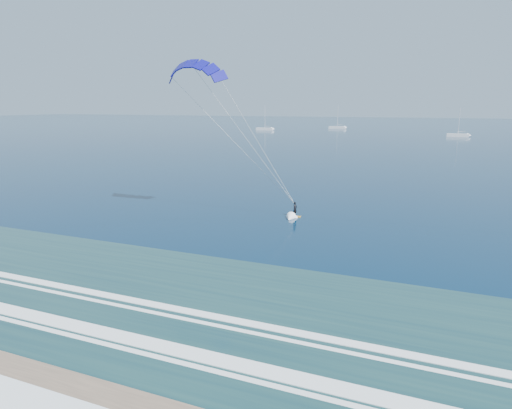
{
  "coord_description": "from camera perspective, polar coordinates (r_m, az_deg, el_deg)",
  "views": [
    {
      "loc": [
        16.74,
        -12.09,
        12.06
      ],
      "look_at": [
        0.27,
        27.27,
        2.7
      ],
      "focal_mm": 32.0,
      "sensor_mm": 36.0,
      "label": 1
    }
  ],
  "objects": [
    {
      "name": "sailboat_0",
      "position": [
        222.81,
        1.12,
        9.44
      ],
      "size": [
        8.44,
        2.4,
        11.62
      ],
      "color": "silver",
      "rests_on": "ground"
    },
    {
      "name": "kitesurfer_rig",
      "position": [
        48.35,
        -1.57,
        8.67
      ],
      "size": [
        14.9,
        7.09,
        17.59
      ],
      "color": "orange",
      "rests_on": "ground"
    },
    {
      "name": "ground",
      "position": [
        23.91,
        -28.57,
        -19.56
      ],
      "size": [
        900.0,
        900.0,
        0.0
      ],
      "primitive_type": "plane",
      "color": "#06263C",
      "rests_on": "ground"
    },
    {
      "name": "sailboat_1",
      "position": [
        241.53,
        10.13,
        9.48
      ],
      "size": [
        8.56,
        2.4,
        11.56
      ],
      "color": "silver",
      "rests_on": "ground"
    },
    {
      "name": "sailboat_2",
      "position": [
        192.66,
        23.91,
        7.94
      ],
      "size": [
        7.91,
        2.4,
        11.09
      ],
      "color": "silver",
      "rests_on": "ground"
    }
  ]
}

